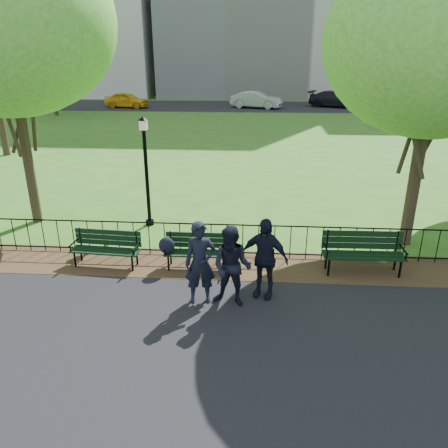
# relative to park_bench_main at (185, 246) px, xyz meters

# --- Properties ---
(ground) EXTENTS (120.00, 120.00, 0.00)m
(ground) POSITION_rel_park_bench_main_xyz_m (0.76, -1.29, -0.58)
(ground) COLOR #346019
(asphalt_path) EXTENTS (60.00, 9.20, 0.01)m
(asphalt_path) POSITION_rel_park_bench_main_xyz_m (0.76, -4.69, -0.57)
(asphalt_path) COLOR black
(asphalt_path) RESTS_ON ground
(dirt_strip) EXTENTS (60.00, 1.60, 0.01)m
(dirt_strip) POSITION_rel_park_bench_main_xyz_m (0.76, 0.21, -0.56)
(dirt_strip) COLOR #342815
(dirt_strip) RESTS_ON ground
(far_street) EXTENTS (70.00, 9.00, 0.01)m
(far_street) POSITION_rel_park_bench_main_xyz_m (0.76, 33.71, -0.57)
(far_street) COLOR black
(far_street) RESTS_ON ground
(iron_fence) EXTENTS (24.06, 0.06, 1.00)m
(iron_fence) POSITION_rel_park_bench_main_xyz_m (0.76, 0.71, -0.08)
(iron_fence) COLOR black
(iron_fence) RESTS_ON ground
(park_bench_main) EXTENTS (1.76, 0.52, 0.93)m
(park_bench_main) POSITION_rel_park_bench_main_xyz_m (0.00, 0.00, 0.00)
(park_bench_main) COLOR black
(park_bench_main) RESTS_ON ground
(park_bench_left_a) EXTENTS (1.71, 0.64, 0.95)m
(park_bench_left_a) POSITION_rel_park_bench_main_xyz_m (-1.94, 0.05, -0.03)
(park_bench_left_a) COLOR black
(park_bench_left_a) RESTS_ON ground
(park_bench_right_a) EXTENTS (1.89, 0.62, 1.07)m
(park_bench_right_a) POSITION_rel_park_bench_main_xyz_m (4.21, 0.12, 0.03)
(park_bench_right_a) COLOR black
(park_bench_right_a) RESTS_ON ground
(lamppost) EXTENTS (0.29, 0.29, 3.23)m
(lamppost) POSITION_rel_park_bench_main_xyz_m (-1.52, 2.77, 1.18)
(lamppost) COLOR black
(lamppost) RESTS_ON ground
(tree_near_w) EXTENTS (5.83, 5.83, 8.13)m
(tree_near_w) POSITION_rel_park_bench_main_xyz_m (-5.06, 2.81, 5.06)
(tree_near_w) COLOR #2D2116
(tree_near_w) RESTS_ON ground
(tree_near_e) EXTENTS (5.34, 5.34, 7.44)m
(tree_near_e) POSITION_rel_park_bench_main_xyz_m (5.78, 1.88, 4.59)
(tree_near_e) COLOR #2D2116
(tree_near_e) RESTS_ON ground
(tree_far_w) EXTENTS (7.26, 7.26, 10.12)m
(tree_far_w) POSITION_rel_park_bench_main_xyz_m (-14.73, 26.24, 6.45)
(tree_far_w) COLOR #2D2116
(tree_far_w) RESTS_ON ground
(person_left) EXTENTS (0.71, 0.53, 1.77)m
(person_left) POSITION_rel_park_bench_main_xyz_m (0.56, -1.49, 0.32)
(person_left) COLOR black
(person_left) RESTS_ON asphalt_path
(person_mid) EXTENTS (0.91, 0.63, 1.71)m
(person_mid) POSITION_rel_park_bench_main_xyz_m (1.21, -1.55, 0.29)
(person_mid) COLOR black
(person_mid) RESTS_ON asphalt_path
(person_right) EXTENTS (1.12, 0.74, 1.77)m
(person_right) POSITION_rel_park_bench_main_xyz_m (1.86, -1.15, 0.32)
(person_right) COLOR black
(person_right) RESTS_ON asphalt_path
(taxi) EXTENTS (4.32, 2.38, 1.39)m
(taxi) POSITION_rel_park_bench_main_xyz_m (-10.35, 31.79, 0.13)
(taxi) COLOR #F5AF14
(taxi) RESTS_ON far_street
(sedan_silver) EXTENTS (4.95, 2.95, 1.54)m
(sedan_silver) POSITION_rel_park_bench_main_xyz_m (1.68, 32.18, 0.21)
(sedan_silver) COLOR #AEB2B6
(sedan_silver) RESTS_ON far_street
(sedan_dark) EXTENTS (5.41, 3.85, 1.45)m
(sedan_dark) POSITION_rel_park_bench_main_xyz_m (9.11, 33.53, 0.16)
(sedan_dark) COLOR black
(sedan_dark) RESTS_ON far_street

